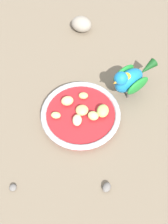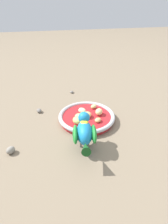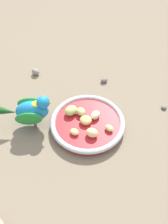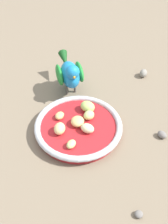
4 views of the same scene
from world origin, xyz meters
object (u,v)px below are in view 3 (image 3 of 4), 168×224
apple_piece_1 (81,112)px  parrot (31,110)px  feeding_bowl (88,123)px  apple_piece_0 (95,115)px  apple_piece_6 (71,110)px  pebble_2 (36,72)px  pebble_1 (104,80)px  apple_piece_3 (86,121)px  apple_piece_5 (92,133)px  apple_piece_4 (75,132)px  apple_piece_2 (109,128)px  pebble_0 (164,107)px

apple_piece_1 → parrot: 0.15m
feeding_bowl → apple_piece_0: apple_piece_0 is taller
apple_piece_6 → pebble_2: apple_piece_6 is taller
pebble_1 → feeding_bowl: bearing=-118.1°
parrot → pebble_1: parrot is taller
apple_piece_3 → pebble_2: size_ratio=1.21×
apple_piece_5 → pebble_1: apple_piece_5 is taller
apple_piece_6 → pebble_1: apple_piece_6 is taller
apple_piece_3 → pebble_1: apple_piece_3 is taller
apple_piece_0 → apple_piece_4: bearing=-146.6°
apple_piece_2 → parrot: 0.23m
apple_piece_1 → parrot: bearing=178.5°
apple_piece_1 → apple_piece_2: 0.10m
apple_piece_4 → pebble_1: 0.26m
apple_piece_5 → apple_piece_1: bearing=100.5°
feeding_bowl → pebble_1: (0.10, 0.19, -0.01)m
apple_piece_0 → apple_piece_4: apple_piece_0 is taller
parrot → pebble_0: 0.42m
apple_piece_5 → pebble_1: size_ratio=1.40×
apple_piece_2 → apple_piece_3: size_ratio=0.74×
pebble_1 → pebble_2: pebble_2 is taller
apple_piece_2 → apple_piece_5: 0.05m
parrot → pebble_0: bearing=6.2°
feeding_bowl → apple_piece_1: 0.04m
pebble_0 → apple_piece_0: bearing=-177.0°
apple_piece_1 → apple_piece_3: 0.04m
feeding_bowl → apple_piece_4: size_ratio=8.14×
apple_piece_6 → pebble_1: bearing=45.3°
apple_piece_0 → apple_piece_3: size_ratio=0.95×
apple_piece_0 → apple_piece_2: (0.03, -0.05, -0.00)m
apple_piece_2 → apple_piece_4: 0.10m
apple_piece_5 → pebble_1: (0.10, 0.24, -0.03)m
apple_piece_0 → pebble_1: (0.07, 0.17, -0.02)m
apple_piece_0 → parrot: (-0.18, 0.03, 0.03)m
apple_piece_1 → apple_piece_6: (-0.03, 0.01, 0.00)m
apple_piece_3 → pebble_1: (0.10, 0.19, -0.02)m
apple_piece_4 → pebble_2: apple_piece_4 is taller
parrot → pebble_2: size_ratio=5.58×
apple_piece_1 → pebble_2: bearing=117.1°
apple_piece_3 → pebble_1: bearing=61.3°
apple_piece_6 → pebble_1: (0.14, 0.14, -0.03)m
parrot → apple_piece_0: bearing=0.2°
parrot → pebble_2: (0.02, 0.24, -0.05)m
apple_piece_3 → apple_piece_0: bearing=29.4°
pebble_0 → pebble_2: size_ratio=0.59×
apple_piece_3 → apple_piece_6: size_ratio=0.90×
apple_piece_4 → apple_piece_5: apple_piece_5 is taller
feeding_bowl → apple_piece_1: size_ratio=7.48×
apple_piece_0 → apple_piece_1: 0.05m
apple_piece_5 → apple_piece_6: 0.10m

